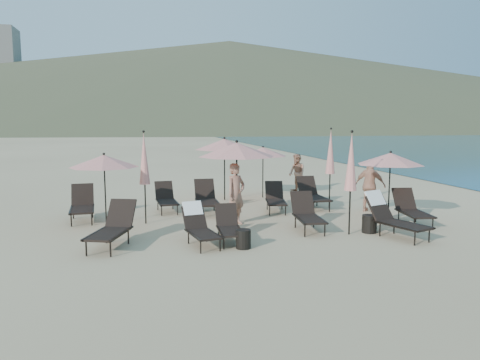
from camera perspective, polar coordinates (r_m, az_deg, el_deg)
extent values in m
plane|color=#D6BA8C|center=(12.69, 8.42, -6.76)|extent=(800.00, 800.00, 0.00)
cone|color=brown|center=(319.00, -1.26, 11.72)|extent=(690.00, 690.00, 55.00)
cone|color=brown|center=(393.19, 16.93, 8.90)|extent=(280.00, 280.00, 32.00)
cube|color=beige|center=(324.38, -20.39, 9.69)|extent=(18.00, 16.00, 38.00)
cube|color=black|center=(11.59, -15.83, -6.37)|extent=(1.09, 1.48, 0.06)
cube|color=black|center=(12.32, -14.29, -3.95)|extent=(0.81, 0.70, 0.68)
cylinder|color=black|center=(11.26, -18.24, -7.90)|extent=(0.04, 0.04, 0.37)
cylinder|color=black|center=(12.26, -15.99, -6.57)|extent=(0.04, 0.04, 0.37)
cylinder|color=black|center=(11.03, -15.51, -8.11)|extent=(0.04, 0.04, 0.37)
cylinder|color=black|center=(12.06, -13.46, -6.73)|extent=(0.04, 0.04, 0.37)
cube|color=black|center=(11.76, -17.22, -6.16)|extent=(0.55, 1.42, 0.04)
cube|color=black|center=(11.51, -14.20, -6.34)|extent=(0.55, 1.42, 0.04)
cube|color=black|center=(11.41, -4.42, -6.64)|extent=(0.76, 1.19, 0.05)
cube|color=black|center=(12.04, -5.59, -4.58)|extent=(0.64, 0.52, 0.57)
cylinder|color=black|center=(10.95, -4.82, -8.14)|extent=(0.03, 0.03, 0.31)
cylinder|color=black|center=(11.83, -6.30, -6.99)|extent=(0.03, 0.03, 0.31)
cylinder|color=black|center=(11.11, -2.45, -7.90)|extent=(0.03, 0.03, 0.31)
cylinder|color=black|center=(11.97, -4.09, -6.79)|extent=(0.03, 0.03, 0.31)
cube|color=black|center=(11.37, -5.83, -6.66)|extent=(0.26, 1.23, 0.04)
cube|color=black|center=(11.54, -3.19, -6.42)|extent=(0.26, 1.23, 0.04)
cube|color=white|center=(12.12, -5.80, -3.45)|extent=(0.54, 0.35, 0.34)
cube|color=black|center=(11.70, -1.15, -6.28)|extent=(0.63, 1.13, 0.05)
cube|color=black|center=(12.36, -1.68, -4.26)|extent=(0.59, 0.45, 0.57)
cylinder|color=black|center=(11.27, -2.00, -7.68)|extent=(0.03, 0.03, 0.31)
cylinder|color=black|center=(12.18, -2.62, -6.54)|extent=(0.03, 0.03, 0.31)
cylinder|color=black|center=(11.34, 0.40, -7.58)|extent=(0.03, 0.03, 0.31)
cylinder|color=black|center=(12.24, -0.39, -6.46)|extent=(0.03, 0.03, 0.31)
cube|color=black|center=(11.71, -2.53, -6.23)|extent=(0.10, 1.24, 0.04)
cube|color=black|center=(11.79, 0.14, -6.13)|extent=(0.10, 1.24, 0.04)
cube|color=black|center=(13.05, 8.50, -4.74)|extent=(0.78, 1.31, 0.05)
cube|color=black|center=(13.78, 7.61, -2.77)|extent=(0.69, 0.54, 0.64)
cylinder|color=black|center=(12.53, 7.91, -6.11)|extent=(0.04, 0.04, 0.35)
cylinder|color=black|center=(13.54, 6.76, -5.07)|extent=(0.04, 0.04, 0.35)
cylinder|color=black|center=(12.67, 10.30, -6.00)|extent=(0.04, 0.04, 0.35)
cylinder|color=black|center=(13.68, 8.98, -4.99)|extent=(0.04, 0.04, 0.35)
cube|color=black|center=(13.01, 7.11, -4.69)|extent=(0.19, 1.40, 0.04)
cube|color=black|center=(13.18, 9.76, -4.60)|extent=(0.19, 1.40, 0.04)
cube|color=black|center=(12.85, 19.45, -5.23)|extent=(1.04, 1.43, 0.05)
cube|color=black|center=(13.33, 16.61, -3.29)|extent=(0.78, 0.67, 0.66)
cylinder|color=black|center=(12.35, 20.53, -6.68)|extent=(0.04, 0.04, 0.36)
cylinder|color=black|center=(13.03, 16.69, -5.81)|extent=(0.04, 0.04, 0.36)
cylinder|color=black|center=(12.79, 22.07, -6.28)|extent=(0.04, 0.04, 0.36)
cylinder|color=black|center=(13.45, 18.27, -5.47)|extent=(0.04, 0.04, 0.36)
cube|color=black|center=(12.63, 18.34, -5.34)|extent=(0.51, 1.38, 0.04)
cube|color=black|center=(13.12, 20.15, -4.95)|extent=(0.51, 1.38, 0.04)
cube|color=white|center=(13.38, 16.16, -2.13)|extent=(0.64, 0.47, 0.40)
cube|color=black|center=(14.54, 20.61, -3.89)|extent=(0.82, 1.33, 0.05)
cube|color=black|center=(15.23, 19.36, -2.18)|extent=(0.71, 0.56, 0.64)
cylinder|color=black|center=(14.00, 20.46, -5.08)|extent=(0.04, 0.04, 0.35)
cylinder|color=black|center=(14.96, 18.77, -4.24)|extent=(0.04, 0.04, 0.35)
cylinder|color=black|center=(14.23, 22.44, -4.98)|extent=(0.04, 0.04, 0.35)
cylinder|color=black|center=(15.17, 20.64, -4.16)|extent=(0.04, 0.04, 0.35)
cube|color=black|center=(14.46, 19.41, -3.86)|extent=(0.25, 1.39, 0.04)
cube|color=black|center=(14.71, 21.63, -3.77)|extent=(0.25, 1.39, 0.04)
cube|color=black|center=(14.92, -18.71, -3.45)|extent=(0.76, 1.35, 0.05)
cube|color=black|center=(15.74, -18.64, -1.71)|extent=(0.71, 0.54, 0.68)
cylinder|color=black|center=(14.44, -19.88, -4.65)|extent=(0.04, 0.04, 0.37)
cylinder|color=black|center=(15.54, -19.65, -3.81)|extent=(0.04, 0.04, 0.37)
cylinder|color=black|center=(14.42, -17.62, -4.57)|extent=(0.04, 0.04, 0.37)
cylinder|color=black|center=(15.52, -17.55, -3.74)|extent=(0.04, 0.04, 0.37)
cube|color=black|center=(14.99, -19.96, -3.41)|extent=(0.14, 1.48, 0.04)
cube|color=black|center=(14.97, -17.45, -3.33)|extent=(0.14, 1.48, 0.04)
cube|color=black|center=(15.78, -8.85, -2.71)|extent=(0.69, 1.23, 0.05)
cube|color=black|center=(16.52, -9.25, -1.25)|extent=(0.64, 0.49, 0.61)
cylinder|color=black|center=(15.30, -9.54, -3.72)|extent=(0.04, 0.04, 0.34)
cylinder|color=black|center=(16.29, -9.99, -3.05)|extent=(0.04, 0.04, 0.34)
cylinder|color=black|center=(15.37, -7.63, -3.63)|extent=(0.04, 0.04, 0.34)
cylinder|color=black|center=(16.36, -8.19, -2.98)|extent=(0.04, 0.04, 0.34)
cube|color=black|center=(15.79, -9.94, -2.69)|extent=(0.13, 1.34, 0.04)
cube|color=black|center=(15.87, -7.81, -2.60)|extent=(0.13, 1.34, 0.04)
cube|color=black|center=(15.37, -3.94, -2.77)|extent=(0.72, 1.33, 0.05)
cube|color=black|center=(16.18, -4.34, -1.11)|extent=(0.69, 0.52, 0.68)
cylinder|color=black|center=(14.84, -4.75, -3.92)|extent=(0.04, 0.04, 0.37)
cylinder|color=black|center=(15.93, -5.21, -3.14)|extent=(0.04, 0.04, 0.37)
cylinder|color=black|center=(14.91, -2.58, -3.85)|extent=(0.04, 0.04, 0.37)
cylinder|color=black|center=(16.00, -3.18, -3.08)|extent=(0.04, 0.04, 0.37)
cube|color=black|center=(15.38, -5.18, -2.74)|extent=(0.09, 1.48, 0.04)
cube|color=black|center=(15.46, -2.76, -2.66)|extent=(0.09, 1.48, 0.04)
cube|color=black|center=(15.65, 4.43, -2.73)|extent=(0.84, 1.28, 0.05)
cube|color=black|center=(16.39, 4.17, -1.24)|extent=(0.69, 0.56, 0.61)
cylinder|color=black|center=(15.18, 3.63, -3.72)|extent=(0.04, 0.04, 0.34)
cylinder|color=black|center=(16.17, 3.34, -3.03)|extent=(0.04, 0.04, 0.34)
cylinder|color=black|center=(15.23, 5.56, -3.70)|extent=(0.04, 0.04, 0.34)
cylinder|color=black|center=(16.22, 5.15, -3.02)|extent=(0.04, 0.04, 0.34)
cube|color=black|center=(15.67, 3.33, -2.67)|extent=(0.31, 1.31, 0.04)
cube|color=black|center=(15.73, 5.48, -2.66)|extent=(0.31, 1.31, 0.04)
cube|color=black|center=(16.38, 9.21, -2.22)|extent=(0.69, 1.32, 0.05)
cube|color=black|center=(17.14, 8.15, -0.69)|extent=(0.68, 0.50, 0.68)
cylinder|color=black|center=(15.81, 8.97, -3.29)|extent=(0.04, 0.04, 0.37)
cylinder|color=black|center=(16.84, 7.57, -2.61)|extent=(0.04, 0.04, 0.37)
cylinder|color=black|center=(16.02, 10.86, -3.19)|extent=(0.04, 0.04, 0.37)
cylinder|color=black|center=(17.04, 9.37, -2.53)|extent=(0.04, 0.04, 0.37)
cube|color=black|center=(16.31, 8.07, -2.20)|extent=(0.06, 1.48, 0.04)
cube|color=black|center=(16.55, 10.20, -2.11)|extent=(0.06, 1.48, 0.04)
cylinder|color=black|center=(14.24, -16.11, -1.37)|extent=(0.04, 0.04, 1.98)
cone|color=pink|center=(14.14, -16.24, 2.23)|extent=(1.98, 1.98, 0.36)
sphere|color=black|center=(14.12, -16.27, 3.07)|extent=(0.08, 0.08, 0.08)
cylinder|color=black|center=(14.01, -0.40, -0.54)|extent=(0.05, 0.05, 2.31)
cone|color=pink|center=(13.90, -0.40, 3.73)|extent=(2.31, 2.31, 0.42)
sphere|color=black|center=(13.89, -0.41, 4.72)|extent=(0.09, 0.09, 0.09)
cylinder|color=black|center=(14.96, 17.73, -0.98)|extent=(0.04, 0.04, 2.00)
cone|color=pink|center=(14.86, 17.87, 2.48)|extent=(2.00, 2.00, 0.36)
sphere|color=black|center=(14.84, 17.90, 3.29)|extent=(0.08, 0.08, 0.08)
cylinder|color=black|center=(17.95, -1.90, 1.12)|extent=(0.05, 0.05, 2.26)
cone|color=pink|center=(17.87, -1.91, 4.38)|extent=(2.26, 2.26, 0.41)
sphere|color=black|center=(17.86, -1.91, 5.14)|extent=(0.09, 0.09, 0.09)
cylinder|color=black|center=(18.60, 2.80, 0.79)|extent=(0.04, 0.04, 1.92)
cone|color=pink|center=(18.52, 2.82, 3.46)|extent=(1.92, 1.92, 0.35)
sphere|color=black|center=(18.50, 2.82, 4.08)|extent=(0.07, 0.07, 0.07)
cylinder|color=black|center=(12.93, 13.21, -3.88)|extent=(0.04, 0.04, 1.21)
cone|color=pink|center=(12.74, 13.39, 2.18)|extent=(0.33, 0.33, 1.53)
sphere|color=black|center=(12.70, 13.50, 5.77)|extent=(0.08, 0.08, 0.08)
cylinder|color=black|center=(16.75, 10.86, -1.28)|extent=(0.04, 0.04, 1.21)
cone|color=pink|center=(16.61, 10.98, 3.41)|extent=(0.33, 0.33, 1.54)
sphere|color=black|center=(16.57, 11.05, 6.17)|extent=(0.08, 0.08, 0.08)
cylinder|color=black|center=(14.20, -11.46, -2.87)|extent=(0.04, 0.04, 1.19)
cone|color=pink|center=(14.03, -11.60, 2.58)|extent=(0.32, 0.32, 1.52)
sphere|color=black|center=(13.99, -11.68, 5.81)|extent=(0.08, 0.08, 0.08)
cylinder|color=black|center=(11.33, 0.41, -7.20)|extent=(0.37, 0.37, 0.46)
cylinder|color=black|center=(13.35, 15.49, -5.17)|extent=(0.40, 0.40, 0.49)
imported|color=#A26C57|center=(13.73, -0.50, -1.74)|extent=(0.79, 0.72, 1.82)
imported|color=#AA7258|center=(20.10, 6.95, 0.84)|extent=(0.77, 0.91, 1.64)
imported|color=tan|center=(16.27, 15.57, -0.65)|extent=(1.03, 1.06, 1.78)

